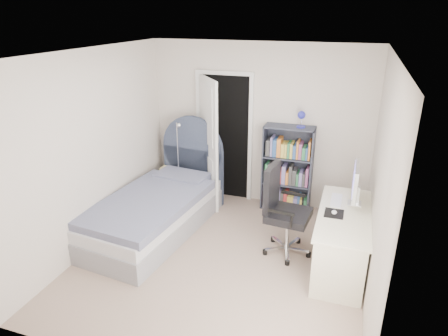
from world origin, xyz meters
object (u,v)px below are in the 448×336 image
(bed, at_px, (158,208))
(office_chair, at_px, (282,206))
(floor_lamp, at_px, (179,170))
(desk, at_px, (342,237))
(bookcase, at_px, (287,172))
(nightstand, at_px, (168,178))

(bed, distance_m, office_chair, 1.77)
(floor_lamp, height_order, desk, floor_lamp)
(bookcase, height_order, desk, bookcase)
(bookcase, distance_m, office_chair, 1.23)
(bookcase, bearing_deg, desk, -55.31)
(office_chair, bearing_deg, nightstand, 155.27)
(nightstand, xyz_separation_m, bookcase, (1.89, 0.28, 0.26))
(nightstand, xyz_separation_m, office_chair, (2.04, -0.94, 0.28))
(floor_lamp, bearing_deg, desk, -21.65)
(bed, xyz_separation_m, nightstand, (-0.30, 0.92, 0.04))
(office_chair, bearing_deg, bookcase, 97.02)
(nightstand, height_order, office_chair, office_chair)
(floor_lamp, bearing_deg, nightstand, 177.19)
(floor_lamp, bearing_deg, office_chair, -27.09)
(bed, height_order, office_chair, bed)
(floor_lamp, distance_m, office_chair, 2.04)
(bed, relative_size, nightstand, 4.39)
(nightstand, height_order, bookcase, bookcase)
(nightstand, height_order, desk, desk)
(bed, relative_size, bookcase, 1.52)
(nightstand, relative_size, office_chair, 0.47)
(bookcase, height_order, office_chair, bookcase)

